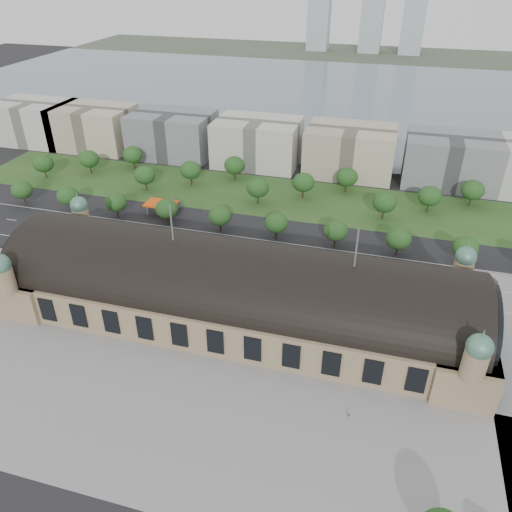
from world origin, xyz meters
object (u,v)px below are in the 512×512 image
(traffic_car_2, at_px, (90,236))
(parked_car_4, at_px, (187,263))
(traffic_car_4, at_px, (316,267))
(parked_car_3, at_px, (96,255))
(traffic_car_5, at_px, (380,265))
(pedestrian_0, at_px, (349,417))
(parked_car_1, at_px, (90,248))
(bus_east, at_px, (371,281))
(parked_car_5, at_px, (171,260))
(bus_mid, at_px, (316,270))
(parked_car_6, at_px, (176,261))
(traffic_car_1, at_px, (88,220))
(parked_car_0, at_px, (77,252))
(parked_car_2, at_px, (97,255))
(bus_west, at_px, (279,272))
(traffic_car_3, at_px, (187,239))
(petrol_station, at_px, (167,204))

(traffic_car_2, height_order, parked_car_4, parked_car_4)
(traffic_car_4, distance_m, parked_car_3, 84.48)
(traffic_car_4, distance_m, traffic_car_5, 24.11)
(parked_car_4, height_order, pedestrian_0, pedestrian_0)
(parked_car_1, height_order, bus_east, bus_east)
(parked_car_5, relative_size, bus_mid, 0.46)
(traffic_car_2, bearing_deg, traffic_car_5, 88.44)
(parked_car_4, bearing_deg, parked_car_6, -119.85)
(traffic_car_1, distance_m, bus_east, 123.71)
(bus_east, bearing_deg, parked_car_0, 96.24)
(parked_car_0, bearing_deg, traffic_car_4, 77.88)
(traffic_car_4, relative_size, parked_car_0, 0.98)
(parked_car_0, relative_size, bus_mid, 0.32)
(traffic_car_2, xyz_separation_m, bus_mid, (94.81, -2.17, 1.08))
(parked_car_4, height_order, parked_car_6, parked_car_4)
(traffic_car_4, height_order, parked_car_2, parked_car_2)
(bus_mid, bearing_deg, parked_car_0, 100.84)
(parked_car_3, height_order, bus_east, bus_east)
(traffic_car_1, bearing_deg, bus_west, -97.97)
(bus_west, bearing_deg, parked_car_4, 98.61)
(traffic_car_2, bearing_deg, parked_car_0, 3.59)
(parked_car_4, bearing_deg, bus_west, 67.68)
(traffic_car_2, height_order, traffic_car_5, traffic_car_5)
(traffic_car_4, bearing_deg, bus_west, -48.82)
(traffic_car_5, bearing_deg, traffic_car_3, 83.11)
(parked_car_3, xyz_separation_m, parked_car_5, (29.44, 4.00, 0.02))
(traffic_car_3, bearing_deg, traffic_car_4, -94.37)
(traffic_car_5, xyz_separation_m, parked_car_2, (-105.99, -21.73, -0.12))
(traffic_car_3, xyz_separation_m, parked_car_5, (0.27, -16.49, 0.04))
(traffic_car_2, distance_m, parked_car_1, 10.31)
(parked_car_1, bearing_deg, bus_east, 56.40)
(pedestrian_0, bearing_deg, traffic_car_5, 92.37)
(traffic_car_4, xyz_separation_m, bus_mid, (0.79, -3.54, 1.07))
(parked_car_4, height_order, bus_mid, bus_mid)
(parked_car_2, relative_size, bus_east, 0.43)
(bus_west, bearing_deg, parked_car_2, 99.68)
(parked_car_1, bearing_deg, traffic_car_2, 176.26)
(bus_east, bearing_deg, traffic_car_2, 89.81)
(traffic_car_2, relative_size, parked_car_4, 0.99)
(traffic_car_2, bearing_deg, petrol_station, 141.04)
(parked_car_0, xyz_separation_m, parked_car_5, (38.03, 4.00, 0.15))
(pedestrian_0, bearing_deg, parked_car_5, 147.01)
(traffic_car_2, bearing_deg, pedestrian_0, 54.10)
(parked_car_3, bearing_deg, parked_car_6, 62.28)
(traffic_car_5, xyz_separation_m, bus_mid, (-22.08, -11.20, 0.90))
(petrol_station, relative_size, parked_car_0, 3.58)
(traffic_car_3, relative_size, bus_mid, 0.42)
(parked_car_0, height_order, pedestrian_0, pedestrian_0)
(traffic_car_4, height_order, pedestrian_0, pedestrian_0)
(parked_car_4, distance_m, bus_mid, 48.55)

